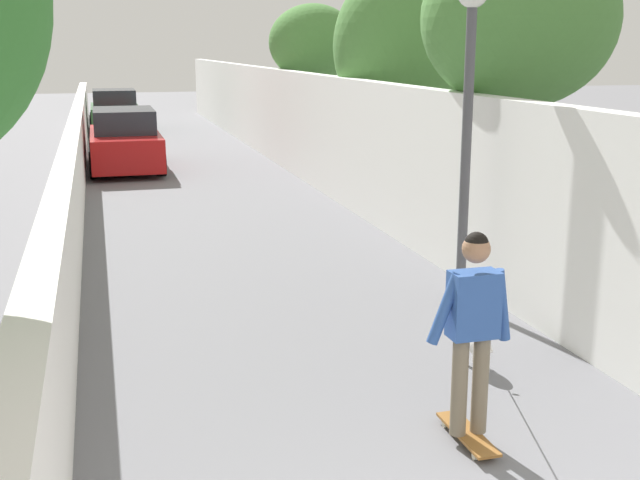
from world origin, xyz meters
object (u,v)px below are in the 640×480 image
object	(u,v)px
lamp_post	(469,82)
skateboard	(467,434)
tree_right_mid	(401,47)
car_near	(125,141)
tree_right_distant	(519,21)
dog	(475,341)
tree_right_near	(313,43)
car_far	(115,112)
person_skateboarder	(473,318)

from	to	relation	value
lamp_post	skateboard	xyz separation A→B (m)	(-3.36, 1.50, -2.62)
tree_right_mid	car_near	distance (m)	8.02
tree_right_mid	lamp_post	xyz separation A→B (m)	(-7.02, 1.85, -0.38)
tree_right_distant	lamp_post	size ratio (longest dim) A/B	1.21
tree_right_mid	dog	bearing A→B (deg)	163.77
tree_right_near	dog	world-z (taller)	tree_right_near
lamp_post	car_far	bearing A→B (deg)	9.17
lamp_post	car_near	xyz separation A→B (m)	(12.46, 3.56, -1.98)
tree_right_distant	tree_right_near	bearing A→B (deg)	-0.75
tree_right_near	car_near	distance (m)	5.73
car_near	skateboard	bearing A→B (deg)	-172.60
tree_right_distant	lamp_post	distance (m)	2.23
tree_right_distant	skateboard	xyz separation A→B (m)	(-4.89, 2.95, -3.37)
skateboard	person_skateboarder	xyz separation A→B (m)	(-0.00, 0.00, 0.98)
tree_right_mid	lamp_post	distance (m)	7.27
skateboard	dog	size ratio (longest dim) A/B	0.46
tree_right_near	car_near	xyz separation A→B (m)	(-0.57, 5.15, -2.45)
skateboard	lamp_post	bearing A→B (deg)	-24.08
dog	car_near	xyz separation A→B (m)	(14.42, 2.79, 0.44)
skateboard	car_near	xyz separation A→B (m)	(15.82, 2.06, 0.65)
dog	tree_right_distant	bearing A→B (deg)	-32.36
lamp_post	tree_right_distant	bearing A→B (deg)	-43.40
car_near	tree_right_mid	bearing A→B (deg)	-135.13
tree_right_mid	car_far	bearing A→B (deg)	19.78
skateboard	car_far	distance (m)	25.51
tree_right_distant	skateboard	distance (m)	6.63
tree_right_near	car_near	world-z (taller)	tree_right_near
tree_right_distant	lamp_post	world-z (taller)	tree_right_distant
lamp_post	car_far	distance (m)	22.43
tree_right_near	car_far	xyz separation A→B (m)	(9.03, 5.15, -2.45)
person_skateboarder	skateboard	bearing A→B (deg)	-7.13
person_skateboarder	car_near	bearing A→B (deg)	7.40
tree_right_near	skateboard	world-z (taller)	tree_right_near
car_far	car_near	bearing A→B (deg)	180.00
car_far	dog	bearing A→B (deg)	-173.37
tree_right_near	skateboard	xyz separation A→B (m)	(-16.39, 3.10, -3.10)
tree_right_distant	dog	world-z (taller)	tree_right_distant
tree_right_near	car_far	distance (m)	10.68
tree_right_near	car_near	size ratio (longest dim) A/B	0.97
tree_right_mid	person_skateboarder	bearing A→B (deg)	162.12
tree_right_mid	dog	distance (m)	9.77
tree_right_near	car_far	size ratio (longest dim) A/B	1.08
lamp_post	dog	world-z (taller)	lamp_post
person_skateboarder	car_near	world-z (taller)	person_skateboarder
lamp_post	skateboard	world-z (taller)	lamp_post
tree_right_near	car_near	bearing A→B (deg)	96.29
skateboard	car_near	bearing A→B (deg)	7.40
tree_right_mid	car_near	xyz separation A→B (m)	(5.43, 5.41, -2.36)
skateboard	dog	world-z (taller)	dog
tree_right_mid	car_near	bearing A→B (deg)	44.87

